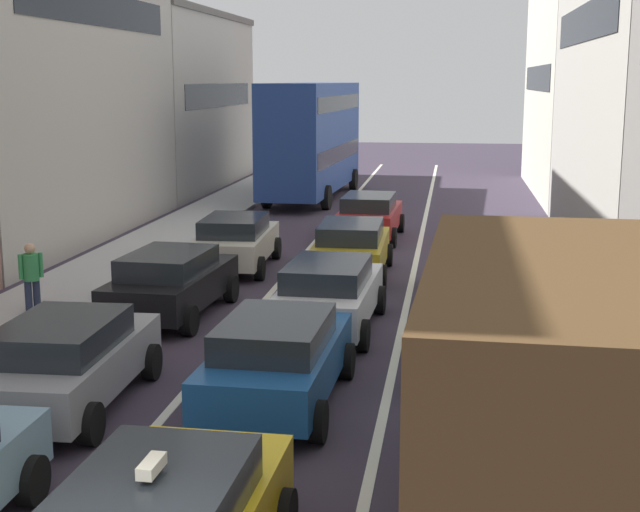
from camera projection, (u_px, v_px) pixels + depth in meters
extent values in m
cube|color=#AEAEAE|center=(143.00, 249.00, 27.69)|extent=(2.60, 64.00, 0.14)
cube|color=silver|center=(303.00, 256.00, 26.99)|extent=(0.16, 60.00, 0.01)
cube|color=silver|center=(416.00, 259.00, 26.50)|extent=(0.16, 60.00, 0.01)
cube|color=black|center=(101.00, 9.00, 28.48)|extent=(0.02, 11.73, 1.10)
cube|color=#B2ADA3|center=(151.00, 103.00, 43.86)|extent=(7.00, 14.57, 8.12)
cube|color=black|center=(220.00, 95.00, 43.28)|extent=(0.02, 11.73, 1.10)
cube|color=#66605B|center=(147.00, 14.00, 43.05)|extent=(7.20, 14.57, 0.30)
cube|color=beige|center=(616.00, 89.00, 40.59)|extent=(7.00, 14.57, 9.58)
cube|color=black|center=(537.00, 78.00, 41.00)|extent=(0.02, 11.73, 1.10)
cube|color=black|center=(584.00, 23.00, 26.46)|extent=(0.02, 11.73, 1.10)
cube|color=#1E5933|center=(530.00, 362.00, 12.21)|extent=(2.48, 2.48, 1.90)
cube|color=black|center=(527.00, 313.00, 13.30)|extent=(2.02, 0.09, 0.70)
cube|color=#51381E|center=(553.00, 407.00, 8.43)|extent=(2.57, 5.51, 2.80)
cube|color=white|center=(424.00, 371.00, 8.59)|extent=(0.17, 4.48, 0.90)
cylinder|color=black|center=(440.00, 420.00, 12.68)|extent=(0.33, 0.97, 0.96)
cylinder|color=black|center=(617.00, 432.00, 12.26)|extent=(0.33, 0.97, 0.96)
cube|color=#1E2328|center=(153.00, 502.00, 8.59)|extent=(1.64, 2.44, 0.52)
cube|color=#F2EACC|center=(152.00, 466.00, 8.52)|extent=(0.17, 0.44, 0.12)
cylinder|color=black|center=(130.00, 504.00, 10.53)|extent=(0.23, 0.64, 0.64)
cylinder|color=black|center=(32.00, 481.00, 11.13)|extent=(0.23, 0.64, 0.64)
cube|color=#194C8C|center=(278.00, 364.00, 14.55)|extent=(1.92, 4.35, 0.70)
cube|color=#1E2328|center=(275.00, 334.00, 14.25)|extent=(1.65, 2.45, 0.52)
cylinder|color=black|center=(246.00, 355.00, 16.19)|extent=(0.24, 0.65, 0.64)
cylinder|color=black|center=(347.00, 361.00, 15.88)|extent=(0.24, 0.65, 0.64)
cylinder|color=black|center=(196.00, 414.00, 13.36)|extent=(0.24, 0.65, 0.64)
cylinder|color=black|center=(318.00, 422.00, 13.05)|extent=(0.24, 0.65, 0.64)
cube|color=gray|center=(68.00, 367.00, 14.43)|extent=(1.93, 4.35, 0.70)
cube|color=#1E2328|center=(61.00, 337.00, 14.12)|extent=(1.66, 2.46, 0.52)
cylinder|color=black|center=(51.00, 358.00, 16.02)|extent=(0.24, 0.65, 0.64)
cylinder|color=black|center=(151.00, 362.00, 15.82)|extent=(0.24, 0.65, 0.64)
cylinder|color=black|center=(91.00, 424.00, 12.97)|extent=(0.24, 0.65, 0.64)
cube|color=silver|center=(329.00, 298.00, 18.95)|extent=(1.94, 4.35, 0.70)
cube|color=#1E2328|center=(327.00, 274.00, 18.65)|extent=(1.66, 2.46, 0.52)
cylinder|color=black|center=(300.00, 296.00, 20.59)|extent=(0.24, 0.65, 0.64)
cylinder|color=black|center=(380.00, 300.00, 20.27)|extent=(0.24, 0.65, 0.64)
cylinder|color=black|center=(271.00, 331.00, 17.77)|extent=(0.24, 0.65, 0.64)
cylinder|color=black|center=(363.00, 336.00, 17.45)|extent=(0.24, 0.65, 0.64)
cube|color=black|center=(172.00, 286.00, 20.04)|extent=(2.02, 4.39, 0.70)
cube|color=#1E2328|center=(168.00, 264.00, 19.74)|extent=(1.71, 2.49, 0.52)
cylinder|color=black|center=(158.00, 285.00, 21.69)|extent=(0.25, 0.65, 0.64)
cylinder|color=black|center=(231.00, 289.00, 21.33)|extent=(0.25, 0.65, 0.64)
cylinder|color=black|center=(106.00, 316.00, 18.88)|extent=(0.25, 0.65, 0.64)
cylinder|color=black|center=(190.00, 321.00, 18.52)|extent=(0.25, 0.65, 0.64)
cube|color=#B29319|center=(351.00, 252.00, 24.09)|extent=(1.87, 4.33, 0.70)
cube|color=#1E2328|center=(351.00, 232.00, 23.79)|extent=(1.62, 2.43, 0.52)
cylinder|color=black|center=(324.00, 253.00, 25.70)|extent=(0.23, 0.64, 0.64)
cylinder|color=black|center=(389.00, 255.00, 25.46)|extent=(0.23, 0.64, 0.64)
cylinder|color=black|center=(310.00, 275.00, 22.85)|extent=(0.23, 0.64, 0.64)
cylinder|color=black|center=(382.00, 277.00, 22.62)|extent=(0.23, 0.64, 0.64)
cube|color=beige|center=(236.00, 245.00, 25.10)|extent=(1.99, 4.37, 0.70)
cube|color=#1E2328|center=(234.00, 226.00, 24.79)|extent=(1.69, 2.48, 0.52)
cylinder|color=black|center=(215.00, 247.00, 26.68)|extent=(0.25, 0.65, 0.64)
cylinder|color=black|center=(276.00, 248.00, 26.50)|extent=(0.25, 0.65, 0.64)
cylinder|color=black|center=(191.00, 267.00, 23.83)|extent=(0.25, 0.65, 0.64)
cylinder|color=black|center=(260.00, 268.00, 23.64)|extent=(0.25, 0.65, 0.64)
cube|color=#A51E1E|center=(369.00, 219.00, 29.80)|extent=(1.92, 4.35, 0.70)
cube|color=#1E2328|center=(369.00, 203.00, 29.50)|extent=(1.65, 2.45, 0.52)
cylinder|color=black|center=(348.00, 222.00, 31.44)|extent=(0.24, 0.65, 0.64)
cylinder|color=black|center=(401.00, 223.00, 31.13)|extent=(0.24, 0.65, 0.64)
cylinder|color=black|center=(335.00, 236.00, 28.61)|extent=(0.24, 0.65, 0.64)
cylinder|color=black|center=(393.00, 237.00, 28.30)|extent=(0.24, 0.65, 0.64)
cube|color=#19592D|center=(480.00, 331.00, 16.50)|extent=(1.92, 4.35, 0.70)
cube|color=#1E2328|center=(482.00, 304.00, 16.20)|extent=(1.65, 2.45, 0.52)
cylinder|color=black|center=(434.00, 326.00, 18.13)|extent=(0.24, 0.65, 0.64)
cylinder|color=black|center=(527.00, 330.00, 17.82)|extent=(0.24, 0.65, 0.64)
cylinder|color=black|center=(425.00, 371.00, 15.31)|extent=(0.24, 0.65, 0.64)
cylinder|color=black|center=(536.00, 377.00, 15.00)|extent=(0.24, 0.65, 0.64)
cube|color=#759EB7|center=(476.00, 274.00, 21.35)|extent=(1.96, 4.36, 0.70)
cube|color=#1E2328|center=(478.00, 252.00, 21.04)|extent=(1.67, 2.47, 0.52)
cylinder|color=black|center=(436.00, 274.00, 22.94)|extent=(0.24, 0.65, 0.64)
cylinder|color=black|center=(509.00, 276.00, 22.74)|extent=(0.24, 0.65, 0.64)
cylinder|color=black|center=(438.00, 302.00, 20.08)|extent=(0.24, 0.65, 0.64)
cylinder|color=black|center=(522.00, 304.00, 19.89)|extent=(0.24, 0.65, 0.64)
cube|color=navy|center=(312.00, 161.00, 39.56)|extent=(3.02, 10.61, 2.40)
cube|color=black|center=(312.00, 152.00, 39.49)|extent=(3.02, 9.98, 0.70)
cube|color=navy|center=(312.00, 108.00, 39.12)|extent=(3.02, 10.61, 2.16)
cube|color=black|center=(312.00, 103.00, 39.08)|extent=(3.02, 9.98, 0.64)
cylinder|color=black|center=(303.00, 178.00, 43.67)|extent=(0.35, 1.01, 1.00)
cylinder|color=black|center=(354.00, 179.00, 43.19)|extent=(0.35, 1.01, 1.00)
cylinder|color=black|center=(267.00, 196.00, 37.00)|extent=(0.35, 1.01, 1.00)
cylinder|color=black|center=(326.00, 197.00, 36.52)|extent=(0.35, 1.01, 1.00)
cylinder|color=#262D47|center=(29.00, 299.00, 19.99)|extent=(0.16, 0.16, 0.82)
cylinder|color=#262D47|center=(37.00, 298.00, 20.08)|extent=(0.16, 0.16, 0.82)
cylinder|color=#338C4C|center=(31.00, 267.00, 19.90)|extent=(0.34, 0.34, 0.60)
sphere|color=tan|center=(30.00, 249.00, 19.82)|extent=(0.24, 0.24, 0.24)
cylinder|color=#338C4C|center=(21.00, 267.00, 19.78)|extent=(0.10, 0.10, 0.55)
cylinder|color=#338C4C|center=(41.00, 265.00, 20.01)|extent=(0.10, 0.10, 0.55)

